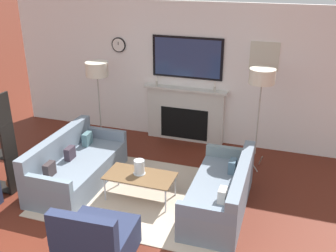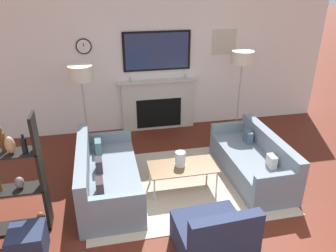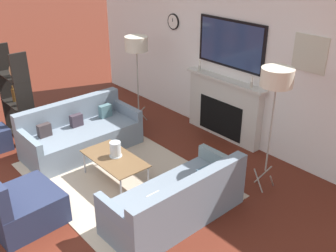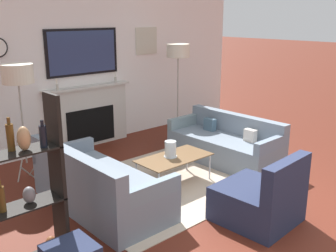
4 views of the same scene
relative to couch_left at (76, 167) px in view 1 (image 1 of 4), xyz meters
The scene contains 9 objects.
fireplace_wall 2.75m from the couch_left, 62.19° to the left, with size 7.41×0.28×2.70m.
area_rug 1.23m from the couch_left, ahead, with size 3.00×2.18×0.01m.
couch_left is the anchor object (origin of this frame).
couch_right 2.40m from the couch_left, ahead, with size 0.80×1.85×0.74m.
armchair 1.93m from the couch_left, 51.91° to the right, with size 0.85×0.88×0.83m.
coffee_table 1.18m from the couch_left, ahead, with size 1.04×0.54×0.40m.
hurricane_candle 1.16m from the couch_left, ahead, with size 0.18×0.18×0.23m.
floor_lamp_left 1.91m from the couch_left, 101.19° to the left, with size 0.42×0.42×1.66m.
floor_lamp_right 3.33m from the couch_left, 28.00° to the left, with size 0.42×0.42×1.79m.
Camera 1 is at (2.01, -2.80, 3.36)m, focal length 42.00 mm.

